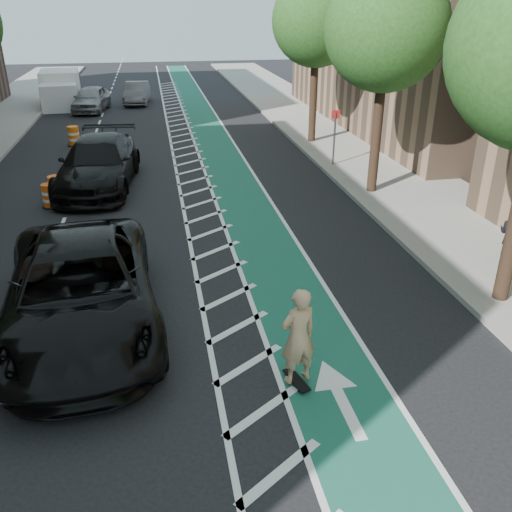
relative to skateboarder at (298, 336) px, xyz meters
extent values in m
plane|color=black|center=(-2.30, 2.14, -1.08)|extent=(120.00, 120.00, 0.00)
cube|color=#195842|center=(0.70, 12.14, -1.07)|extent=(2.00, 90.00, 0.01)
cube|color=silver|center=(-0.80, 12.14, -1.07)|extent=(1.40, 90.00, 0.01)
cube|color=gray|center=(7.20, 12.14, -1.00)|extent=(5.00, 90.00, 0.15)
cube|color=gray|center=(4.75, 12.14, -1.00)|extent=(0.12, 90.00, 0.16)
cylinder|color=#382619|center=(5.60, 10.14, 1.12)|extent=(0.36, 0.36, 4.40)
sphere|color=#214617|center=(5.60, 10.14, 4.72)|extent=(4.20, 4.20, 4.20)
cylinder|color=#382619|center=(5.60, 18.14, 1.12)|extent=(0.36, 0.36, 4.40)
sphere|color=#214617|center=(5.60, 18.14, 4.72)|extent=(4.20, 4.20, 4.20)
cylinder|color=#4C4C4C|center=(5.30, 14.14, 0.12)|extent=(0.08, 0.08, 2.40)
cube|color=red|center=(5.30, 14.14, 1.22)|extent=(0.35, 0.02, 0.35)
cube|color=black|center=(0.00, 0.00, -0.99)|extent=(0.40, 0.79, 0.03)
cylinder|color=black|center=(-0.14, 0.22, -1.05)|extent=(0.04, 0.06, 0.06)
cylinder|color=black|center=(0.01, 0.26, -1.05)|extent=(0.04, 0.06, 0.06)
cylinder|color=black|center=(-0.01, -0.26, -1.05)|extent=(0.04, 0.06, 0.06)
cylinder|color=black|center=(0.14, -0.22, -1.05)|extent=(0.04, 0.06, 0.06)
imported|color=tan|center=(0.00, 0.00, 0.00)|extent=(0.81, 0.63, 1.95)
imported|color=black|center=(-4.14, 2.79, -0.12)|extent=(3.73, 7.11, 1.91)
imported|color=black|center=(-4.52, 13.19, -0.14)|extent=(3.31, 6.71, 1.88)
imported|color=gray|center=(-6.23, 30.04, -0.28)|extent=(2.50, 4.91, 1.60)
imported|color=#5D5C62|center=(-3.29, 32.52, -0.35)|extent=(1.92, 4.56, 1.46)
cube|color=white|center=(-8.49, 33.18, 0.07)|extent=(2.82, 3.86, 2.29)
cube|color=white|center=(-8.26, 30.45, -0.22)|extent=(2.44, 2.02, 1.71)
cylinder|color=black|center=(-9.24, 29.90, -0.68)|extent=(0.35, 0.82, 0.80)
cylinder|color=black|center=(-7.19, 30.08, -0.68)|extent=(0.35, 0.82, 0.80)
cylinder|color=black|center=(-9.60, 34.00, -0.68)|extent=(0.35, 0.82, 0.80)
cylinder|color=black|center=(-7.55, 34.18, -0.68)|extent=(0.35, 0.82, 0.80)
cylinder|color=#DF4F0B|center=(-6.10, 11.14, -0.66)|extent=(0.49, 0.49, 0.84)
cylinder|color=silver|center=(-6.10, 11.14, -0.80)|extent=(0.50, 0.50, 0.11)
cylinder|color=silver|center=(-6.10, 11.14, -0.53)|extent=(0.50, 0.50, 0.11)
cylinder|color=black|center=(-6.10, 11.14, -1.06)|extent=(0.62, 0.62, 0.04)
cylinder|color=#FF620D|center=(-5.90, 11.64, -0.59)|extent=(0.56, 0.56, 0.97)
cylinder|color=silver|center=(-5.90, 11.64, -0.75)|extent=(0.57, 0.57, 0.13)
cylinder|color=silver|center=(-5.90, 11.64, -0.45)|extent=(0.57, 0.57, 0.13)
cylinder|color=black|center=(-5.90, 11.64, -1.06)|extent=(0.71, 0.71, 0.04)
cylinder|color=orange|center=(-6.30, 20.41, -0.60)|extent=(0.55, 0.55, 0.96)
cylinder|color=silver|center=(-6.30, 20.41, -0.76)|extent=(0.57, 0.57, 0.13)
cylinder|color=silver|center=(-6.30, 20.41, -0.46)|extent=(0.57, 0.57, 0.13)
cylinder|color=black|center=(-6.30, 20.41, -1.06)|extent=(0.70, 0.70, 0.04)
camera|label=1|loc=(-2.30, -8.04, 5.55)|focal=38.00mm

